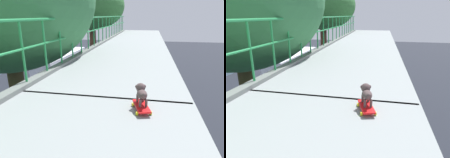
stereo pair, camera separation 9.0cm
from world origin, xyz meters
TOP-DOWN VIEW (x-y plane):
  - city_bus at (-8.23, 20.90)m, footprint 2.48×10.45m
  - roadside_tree_mid at (-2.62, 4.80)m, footprint 5.82×5.82m
  - roadside_tree_far at (-2.83, 15.59)m, footprint 5.37×5.37m
  - toy_skateboard at (1.93, 1.35)m, footprint 0.30×0.47m
  - small_dog at (1.92, 1.41)m, footprint 0.20×0.34m

SIDE VIEW (x-z plane):
  - city_bus at x=-8.23m, z-range 0.22..3.26m
  - toy_skateboard at x=1.93m, z-range 6.16..6.24m
  - small_dog at x=1.92m, z-range 6.24..6.52m
  - roadside_tree_mid at x=-2.62m, z-range 2.74..13.03m
  - roadside_tree_far at x=-2.83m, z-range 3.03..13.07m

